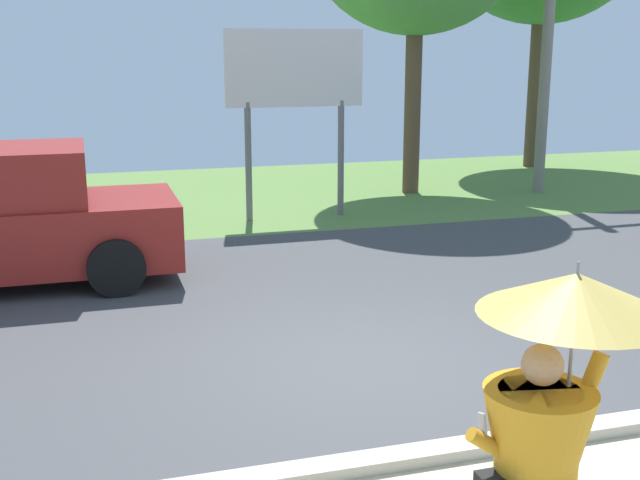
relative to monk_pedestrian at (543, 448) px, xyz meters
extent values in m
cube|color=#424244|center=(0.47, 5.90, -1.16)|extent=(40.00, 8.00, 0.10)
cube|color=#587B3B|center=(0.47, 13.90, -1.16)|extent=(40.00, 8.00, 0.10)
cube|color=#B2AD9E|center=(0.47, 1.90, -1.06)|extent=(40.00, 0.24, 0.10)
cylinder|color=orange|center=(-0.04, 0.00, 0.02)|extent=(0.44, 0.44, 0.65)
sphere|color=tan|center=(-0.04, 0.00, 0.48)|extent=(0.22, 0.22, 0.22)
cylinder|color=orange|center=(0.24, 0.00, 0.29)|extent=(0.24, 0.09, 0.45)
cylinder|color=orange|center=(-0.30, 0.02, 0.05)|extent=(0.29, 0.08, 0.24)
cylinder|color=gray|center=(0.13, 0.00, 0.52)|extent=(0.02, 0.02, 0.75)
cone|color=gold|center=(0.13, 0.00, 0.85)|extent=(1.02, 1.02, 0.22)
cylinder|color=gray|center=(0.13, 0.00, 0.97)|extent=(0.02, 0.02, 0.10)
cube|color=#B7B7BC|center=(-0.34, 0.05, 0.15)|extent=(0.02, 0.11, 0.16)
cube|color=maroon|center=(-3.13, 8.07, 0.32)|extent=(1.80, 1.84, 0.90)
cube|color=#2D3842|center=(-2.28, 8.07, 0.32)|extent=(0.10, 1.70, 0.77)
cylinder|color=black|center=(-1.93, 9.07, -0.73)|extent=(0.76, 0.28, 0.76)
cylinder|color=black|center=(-1.93, 7.07, -0.73)|extent=(0.76, 0.28, 0.76)
cylinder|color=gray|center=(7.49, 12.24, 2.45)|extent=(0.24, 0.24, 7.11)
cylinder|color=slate|center=(0.69, 11.16, -0.01)|extent=(0.12, 0.12, 2.20)
cylinder|color=slate|center=(2.49, 11.16, -0.01)|extent=(0.12, 0.12, 2.20)
cube|color=silver|center=(1.59, 11.16, 1.69)|extent=(2.60, 0.10, 1.40)
cylinder|color=brown|center=(4.75, 13.06, 0.92)|extent=(0.36, 0.36, 4.05)
cylinder|color=brown|center=(9.45, 15.86, 1.13)|extent=(0.36, 0.36, 4.47)
camera|label=1|loc=(-2.25, -3.40, 2.09)|focal=45.08mm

